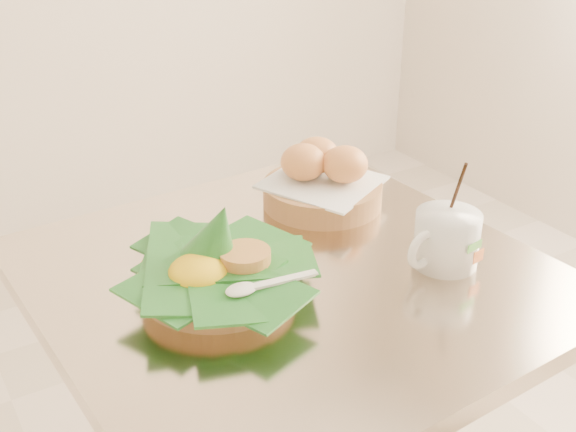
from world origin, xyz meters
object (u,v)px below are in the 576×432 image
bread_basket (322,181)px  coffee_mug (446,238)px  rice_basket (217,267)px  cafe_table (290,389)px

bread_basket → coffee_mug: coffee_mug is taller
rice_basket → coffee_mug: 0.34m
rice_basket → bread_basket: 0.32m
cafe_table → coffee_mug: bearing=-26.6°
coffee_mug → bread_basket: bearing=97.7°
bread_basket → coffee_mug: bearing=-82.3°
bread_basket → coffee_mug: 0.27m
cafe_table → rice_basket: 0.28m
rice_basket → bread_basket: (0.28, 0.16, 0.01)m
cafe_table → bread_basket: (0.17, 0.17, 0.26)m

